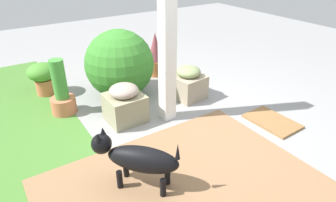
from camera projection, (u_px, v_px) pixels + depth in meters
ground_plane at (178, 122)px, 3.62m from camera, size 12.00×12.00×0.00m
brick_path at (185, 189)px, 2.63m from camera, size 1.80×2.40×0.02m
porch_pillar at (167, 38)px, 3.26m from camera, size 0.16×0.16×2.04m
stone_planter_nearest at (188, 83)px, 4.11m from camera, size 0.46×0.44×0.47m
stone_planter_mid at (125, 104)px, 3.57m from camera, size 0.43×0.44×0.48m
round_shrub at (120, 64)px, 4.06m from camera, size 0.95×0.95×0.95m
terracotta_pot_broad at (43, 76)px, 4.18m from camera, size 0.41×0.41×0.47m
terracotta_pot_tall at (62, 95)px, 3.72m from camera, size 0.31×0.31×0.72m
terracotta_pot_spiky at (155, 55)px, 4.78m from camera, size 0.27×0.27×0.71m
dog at (137, 158)px, 2.53m from camera, size 0.67×0.64×0.54m
doormat at (272, 121)px, 3.61m from camera, size 0.63×0.43×0.03m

